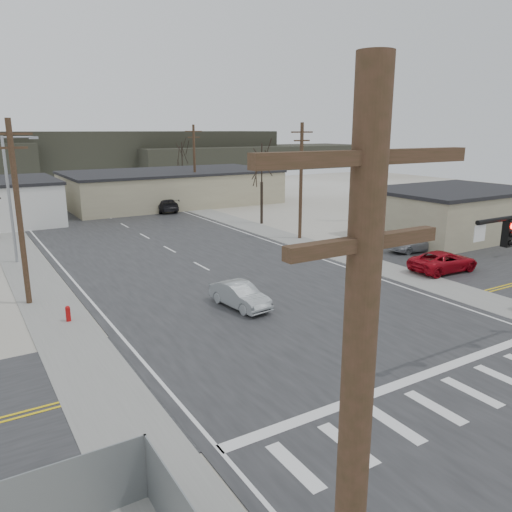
{
  "coord_description": "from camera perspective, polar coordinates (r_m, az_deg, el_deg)",
  "views": [
    {
      "loc": [
        -14.38,
        -16.98,
        9.42
      ],
      "look_at": [
        -0.43,
        5.91,
        2.6
      ],
      "focal_mm": 35.0,
      "sensor_mm": 36.0,
      "label": 1
    }
  ],
  "objects": [
    {
      "name": "sidewalk_left",
      "position": [
        38.34,
        -24.71,
        -1.24
      ],
      "size": [
        3.0,
        90.0,
        0.06
      ],
      "primitive_type": "cube",
      "color": "gray",
      "rests_on": "ground"
    },
    {
      "name": "building_right_far",
      "position": [
        66.08,
        -9.61,
        7.76
      ],
      "size": [
        26.3,
        14.3,
        4.3
      ],
      "color": "tan",
      "rests_on": "ground"
    },
    {
      "name": "car_parked_red",
      "position": [
        36.11,
        20.65,
        -0.59
      ],
      "size": [
        5.12,
        2.54,
        1.39
      ],
      "primitive_type": "imported",
      "rotation": [
        0.0,
        0.0,
        1.52
      ],
      "color": "#9F0814",
      "rests_on": "parking_lot"
    },
    {
      "name": "tree_right_far",
      "position": [
        75.08,
        -8.45,
        11.19
      ],
      "size": [
        3.52,
        3.52,
        7.84
      ],
      "color": "black",
      "rests_on": "ground"
    },
    {
      "name": "sidewalk_right",
      "position": [
        45.61,
        2.61,
        2.37
      ],
      "size": [
        3.0,
        90.0,
        0.06
      ],
      "primitive_type": "cube",
      "color": "gray",
      "rests_on": "ground"
    },
    {
      "name": "car_far_a",
      "position": [
        60.04,
        -10.58,
        5.86
      ],
      "size": [
        2.54,
        5.86,
        1.68
      ],
      "primitive_type": "imported",
      "rotation": [
        0.0,
        0.0,
        3.11
      ],
      "color": "black",
      "rests_on": "main_road"
    },
    {
      "name": "upole_right_a",
      "position": [
        43.72,
        5.16,
        8.71
      ],
      "size": [
        2.2,
        0.3,
        10.0
      ],
      "color": "#4A2F22",
      "rests_on": "ground"
    },
    {
      "name": "upole_right_b",
      "position": [
        62.72,
        -7.04,
        10.33
      ],
      "size": [
        2.2,
        0.3,
        10.0
      ],
      "color": "#4A2F22",
      "rests_on": "ground"
    },
    {
      "name": "car_far_b",
      "position": [
        82.45,
        -21.53,
        7.29
      ],
      "size": [
        1.95,
        4.53,
        1.52
      ],
      "primitive_type": "imported",
      "rotation": [
        0.0,
        0.0,
        -0.03
      ],
      "color": "black",
      "rests_on": "main_road"
    },
    {
      "name": "fire_hydrant",
      "position": [
        26.87,
        -20.68,
        -6.18
      ],
      "size": [
        0.24,
        0.24,
        0.87
      ],
      "color": "#A50C0C",
      "rests_on": "ground"
    },
    {
      "name": "parking_lot",
      "position": [
        42.41,
        24.21,
        0.19
      ],
      "size": [
        18.0,
        20.0,
        0.03
      ],
      "primitive_type": "cube",
      "color": "#242426",
      "rests_on": "ground"
    },
    {
      "name": "upole_left_b",
      "position": [
        29.42,
        -25.5,
        4.69
      ],
      "size": [
        2.2,
        0.3,
        10.0
      ],
      "color": "#4A2F22",
      "rests_on": "ground"
    },
    {
      "name": "tree_right_mid",
      "position": [
        50.82,
        0.66,
        10.33
      ],
      "size": [
        3.74,
        3.74,
        8.33
      ],
      "color": "black",
      "rests_on": "ground"
    },
    {
      "name": "tree_lot",
      "position": [
        53.46,
        11.8,
        9.86
      ],
      "size": [
        3.52,
        3.52,
        7.84
      ],
      "color": "black",
      "rests_on": "ground"
    },
    {
      "name": "sedan_crossing",
      "position": [
        27.07,
        -1.85,
        -4.5
      ],
      "size": [
        1.91,
        4.19,
        1.33
      ],
      "primitive_type": "imported",
      "rotation": [
        0.0,
        0.0,
        0.13
      ],
      "color": "gray",
      "rests_on": "main_road"
    },
    {
      "name": "building_lot",
      "position": [
        48.64,
        21.39,
        4.7
      ],
      "size": [
        14.3,
        10.3,
        4.3
      ],
      "color": "tan",
      "rests_on": "ground"
    },
    {
      "name": "streetlight_main",
      "position": [
        39.38,
        -26.13,
        6.51
      ],
      "size": [
        2.4,
        0.25,
        9.0
      ],
      "color": "gray",
      "rests_on": "ground"
    },
    {
      "name": "car_parked_dark_b",
      "position": [
        45.9,
        21.8,
        2.43
      ],
      "size": [
        4.99,
        2.88,
        1.56
      ],
      "primitive_type": "imported",
      "rotation": [
        0.0,
        0.0,
        1.85
      ],
      "color": "black",
      "rests_on": "parking_lot"
    },
    {
      "name": "main_road",
      "position": [
        36.3,
        -6.91,
        -0.84
      ],
      "size": [
        18.0,
        110.0,
        0.05
      ],
      "primitive_type": "cube",
      "color": "#242426",
      "rests_on": "ground"
    },
    {
      "name": "car_parked_silver",
      "position": [
        41.34,
        17.6,
        1.34
      ],
      "size": [
        4.38,
        2.13,
        1.23
      ],
      "primitive_type": "imported",
      "rotation": [
        0.0,
        0.0,
        1.47
      ],
      "color": "gray",
      "rests_on": "parking_lot"
    },
    {
      "name": "hill_center",
      "position": [
        116.84,
        -17.12,
        11.24
      ],
      "size": [
        80.0,
        18.0,
        9.0
      ],
      "primitive_type": "cube",
      "color": "#333026",
      "rests_on": "ground"
    },
    {
      "name": "hill_right",
      "position": [
        125.04,
        -0.34,
        11.21
      ],
      "size": [
        60.0,
        18.0,
        5.5
      ],
      "primitive_type": "cube",
      "color": "#333026",
      "rests_on": "ground"
    },
    {
      "name": "cross_road",
      "position": [
        24.16,
        8.28,
        -8.78
      ],
      "size": [
        90.0,
        10.0,
        0.04
      ],
      "primitive_type": "cube",
      "color": "#242426",
      "rests_on": "ground"
    },
    {
      "name": "ground",
      "position": [
        24.16,
        8.28,
        -8.83
      ],
      "size": [
        140.0,
        140.0,
        0.0
      ],
      "primitive_type": "plane",
      "color": "silver",
      "rests_on": "ground"
    }
  ]
}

